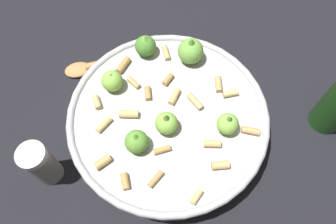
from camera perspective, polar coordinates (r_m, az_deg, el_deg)
The scene contains 4 objects.
ground_plane at distance 0.59m, azimuth -0.00°, elevation -2.92°, with size 2.40×2.40×0.00m, color black.
cooking_pan at distance 0.56m, azimuth -0.03°, elevation -1.22°, with size 0.34×0.34×0.11m.
pepper_shaker at distance 0.55m, azimuth -21.45°, elevation -8.59°, with size 0.04×0.04×0.10m.
wooden_spoon at distance 0.67m, azimuth -8.94°, elevation 8.90°, with size 0.05×0.24×0.02m.
Camera 1 is at (-0.24, 0.04, 0.54)m, focal length 34.49 mm.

